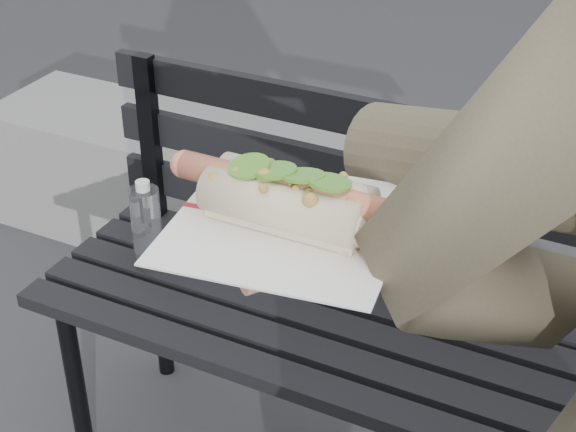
# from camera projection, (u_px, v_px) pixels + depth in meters

# --- Properties ---
(park_bench) EXTENTS (1.50, 0.44, 0.88)m
(park_bench) POSITION_uv_depth(u_px,v_px,m) (399.00, 299.00, 1.75)
(park_bench) COLOR black
(park_bench) RESTS_ON ground
(concrete_block) EXTENTS (1.20, 0.40, 0.40)m
(concrete_block) POSITION_uv_depth(u_px,v_px,m) (174.00, 183.00, 2.80)
(concrete_block) COLOR slate
(concrete_block) RESTS_ON ground
(held_hotdog) EXTENTS (0.62, 0.31, 0.20)m
(held_hotdog) POSITION_uv_depth(u_px,v_px,m) (536.00, 196.00, 0.70)
(held_hotdog) COLOR brown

